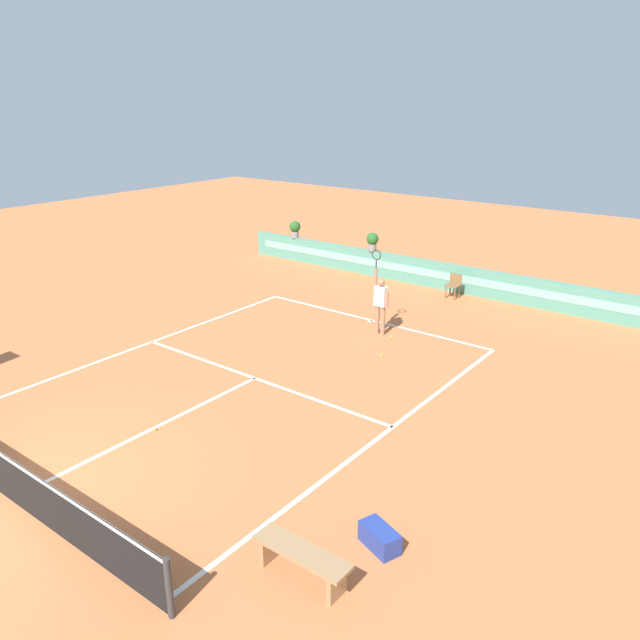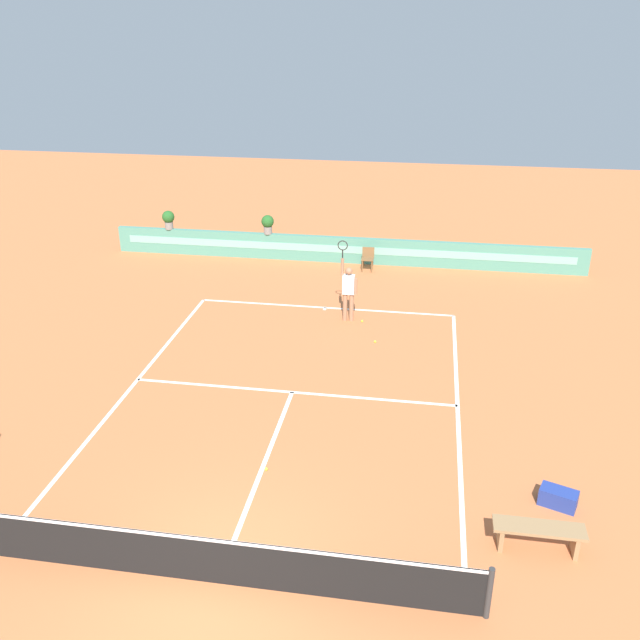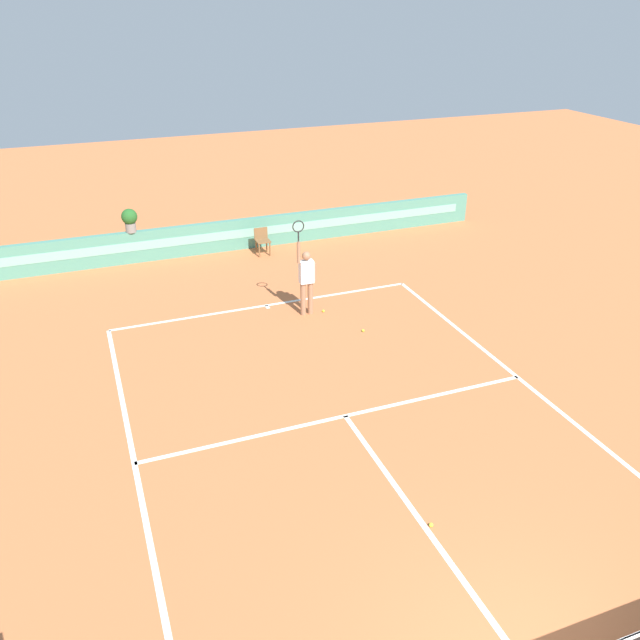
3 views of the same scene
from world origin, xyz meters
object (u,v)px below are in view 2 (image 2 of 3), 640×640
object	(u,v)px
ball_kid_chair	(368,258)
potted_plant_far_left	(168,219)
gear_bag	(558,498)
tennis_ball_mid_court	(375,342)
tennis_player	(348,289)
bench_courtside	(539,532)
tennis_ball_near_baseline	(362,321)
tennis_ball_by_sideline	(266,469)
potted_plant_left	(268,223)

from	to	relation	value
ball_kid_chair	potted_plant_far_left	bearing A→B (deg)	174.72
gear_bag	potted_plant_far_left	distance (m)	18.62
tennis_ball_mid_court	tennis_player	bearing A→B (deg)	124.03
gear_bag	potted_plant_far_left	size ratio (longest dim) A/B	0.97
bench_courtside	gear_bag	distance (m)	1.42
tennis_ball_near_baseline	potted_plant_far_left	bearing A→B (deg)	146.49
tennis_ball_mid_court	ball_kid_chair	bearing A→B (deg)	97.59
tennis_ball_near_baseline	tennis_ball_by_sideline	size ratio (longest dim) A/B	1.00
gear_bag	tennis_ball_mid_court	distance (m)	7.78
potted_plant_left	ball_kid_chair	bearing A→B (deg)	-10.53
tennis_ball_mid_court	potted_plant_far_left	size ratio (longest dim) A/B	0.09
ball_kid_chair	potted_plant_far_left	size ratio (longest dim) A/B	1.17
potted_plant_left	bench_courtside	bearing A→B (deg)	-60.55
tennis_player	tennis_ball_near_baseline	size ratio (longest dim) A/B	38.01
gear_bag	tennis_player	xyz separation A→B (m)	(-5.09, 8.05, 0.87)
ball_kid_chair	potted_plant_far_left	distance (m)	8.00
gear_bag	potted_plant_far_left	xyz separation A→B (m)	(-12.84, 13.43, 1.23)
bench_courtside	tennis_ball_by_sideline	xyz separation A→B (m)	(-5.28, 1.47, -0.34)
tennis_player	potted_plant_far_left	xyz separation A→B (m)	(-7.75, 5.38, 0.36)
bench_courtside	potted_plant_far_left	size ratio (longest dim) A/B	2.21
potted_plant_far_left	gear_bag	bearing A→B (deg)	-46.28
tennis_ball_mid_court	tennis_ball_by_sideline	xyz separation A→B (m)	(-1.72, -6.42, 0.00)
gear_bag	ball_kid_chair	bearing A→B (deg)	111.21
tennis_player	tennis_ball_by_sideline	distance (m)	7.97
tennis_ball_mid_court	potted_plant_far_left	bearing A→B (deg)	141.98
potted_plant_left	potted_plant_far_left	distance (m)	3.98
bench_courtside	tennis_ball_near_baseline	bearing A→B (deg)	113.74
gear_bag	bench_courtside	bearing A→B (deg)	-113.28
tennis_ball_by_sideline	bench_courtside	bearing A→B (deg)	-15.56
ball_kid_chair	tennis_player	world-z (taller)	tennis_player
tennis_ball_mid_court	potted_plant_left	xyz separation A→B (m)	(-4.75, 6.82, 1.38)
tennis_ball_near_baseline	potted_plant_far_left	distance (m)	9.93
gear_bag	potted_plant_far_left	world-z (taller)	potted_plant_far_left
tennis_ball_by_sideline	potted_plant_left	size ratio (longest dim) A/B	0.09
ball_kid_chair	gear_bag	distance (m)	13.62
tennis_ball_near_baseline	potted_plant_left	world-z (taller)	potted_plant_left
bench_courtside	tennis_ball_mid_court	xyz separation A→B (m)	(-3.56, 7.89, -0.34)
tennis_ball_near_baseline	tennis_player	bearing A→B (deg)	173.23
bench_courtside	tennis_ball_by_sideline	bearing A→B (deg)	164.44
tennis_ball_by_sideline	potted_plant_left	distance (m)	13.65
gear_bag	tennis_ball_mid_court	size ratio (longest dim) A/B	10.29
bench_courtside	tennis_player	distance (m)	10.40
tennis_player	potted_plant_left	xyz separation A→B (m)	(-3.77, 5.38, 0.36)
tennis_ball_mid_court	tennis_ball_near_baseline	bearing A→B (deg)	110.61
tennis_ball_mid_court	gear_bag	bearing A→B (deg)	-58.08
potted_plant_left	tennis_ball_mid_court	bearing A→B (deg)	-55.15
tennis_ball_near_baseline	gear_bag	bearing A→B (deg)	-59.89
ball_kid_chair	potted_plant_left	bearing A→B (deg)	169.47
gear_bag	tennis_ball_near_baseline	xyz separation A→B (m)	(-4.64, 8.00, -0.15)
tennis_ball_near_baseline	tennis_ball_by_sideline	xyz separation A→B (m)	(-1.20, -7.81, 0.00)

